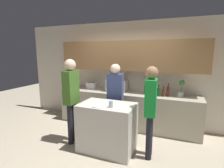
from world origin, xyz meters
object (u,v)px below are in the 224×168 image
at_px(microwave, 117,86).
at_px(person_right, 115,94).
at_px(bottle_1, 150,91).
at_px(bottle_3, 159,92).
at_px(bottle_5, 168,91).
at_px(cup_0, 111,104).
at_px(toaster, 91,86).
at_px(person_center, 151,105).
at_px(potted_plant, 181,88).
at_px(plate_on_island, 99,106).
at_px(bottle_4, 163,93).
at_px(bottle_2, 153,91).
at_px(person_left, 71,94).
at_px(bottle_0, 146,90).

xyz_separation_m(microwave, person_right, (0.23, -0.71, -0.05)).
bearing_deg(bottle_1, bottle_3, -10.86).
relative_size(bottle_5, person_right, 0.19).
bearing_deg(bottle_5, cup_0, -121.96).
bearing_deg(toaster, person_center, -33.74).
bearing_deg(potted_plant, plate_on_island, -132.84).
relative_size(plate_on_island, person_center, 0.15).
bearing_deg(bottle_1, person_center, -79.95).
bearing_deg(person_center, bottle_1, 5.15).
distance_m(potted_plant, person_right, 1.54).
distance_m(microwave, bottle_4, 1.21).
distance_m(microwave, person_center, 1.66).
distance_m(bottle_1, person_right, 0.91).
height_order(bottle_2, person_center, person_center).
bearing_deg(person_right, bottle_4, -155.22).
xyz_separation_m(toaster, person_left, (0.25, -1.31, 0.08)).
relative_size(bottle_0, bottle_4, 1.19).
relative_size(person_left, person_center, 1.06).
bearing_deg(bottle_2, person_right, -144.04).
distance_m(potted_plant, person_center, 1.34).
distance_m(toaster, bottle_3, 1.87).
bearing_deg(plate_on_island, toaster, 123.03).
bearing_deg(toaster, bottle_4, -3.69).
bearing_deg(bottle_2, plate_on_island, -120.29).
height_order(bottle_5, person_right, person_right).
xyz_separation_m(toaster, potted_plant, (2.35, 0.00, 0.11)).
bearing_deg(bottle_5, person_center, -99.73).
distance_m(bottle_1, cup_0, 1.44).
bearing_deg(toaster, bottle_3, -4.33).
height_order(bottle_4, person_left, person_left).
relative_size(bottle_0, bottle_2, 0.99).
bearing_deg(bottle_2, bottle_1, 139.53).
distance_m(bottle_5, person_left, 2.20).
bearing_deg(bottle_1, toaster, 176.47).
distance_m(toaster, cup_0, 1.89).
distance_m(person_center, person_right, 1.02).
relative_size(bottle_2, bottle_4, 1.21).
bearing_deg(microwave, bottle_2, -9.76).
bearing_deg(microwave, person_center, -48.44).
distance_m(potted_plant, bottle_4, 0.42).
bearing_deg(person_right, potted_plant, -158.48).
distance_m(bottle_0, bottle_4, 0.44).
distance_m(bottle_5, person_center, 1.19).
relative_size(bottle_2, person_right, 0.17).
distance_m(potted_plant, bottle_1, 0.70).
height_order(microwave, cup_0, microwave).
bearing_deg(bottle_2, bottle_3, 13.35).
bearing_deg(person_right, toaster, -41.98).
bearing_deg(plate_on_island, microwave, 97.94).
distance_m(bottle_3, bottle_5, 0.22).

